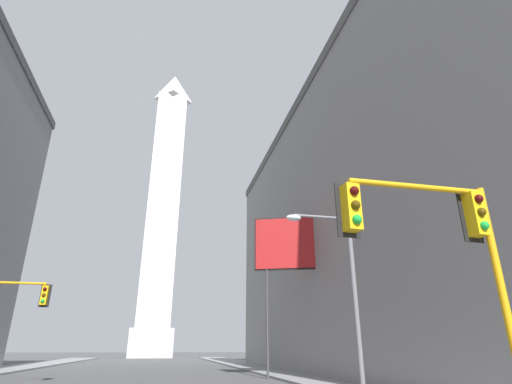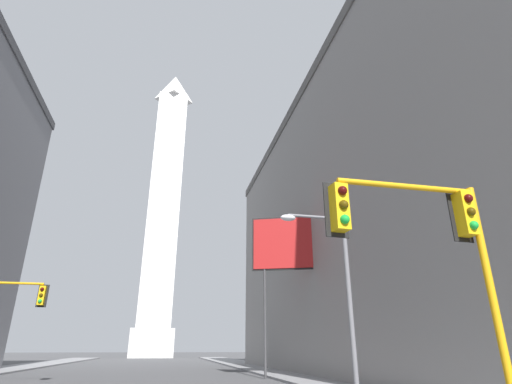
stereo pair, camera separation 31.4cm
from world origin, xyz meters
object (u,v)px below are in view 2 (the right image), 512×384
traffic_light_near_right (433,240)px  street_lamp (337,280)px  obelisk (165,204)px  billboard_sign (290,247)px

traffic_light_near_right → street_lamp: street_lamp is taller
street_lamp → traffic_light_near_right: bearing=-94.8°
obelisk → billboard_sign: (11.07, -65.54, -25.48)m
traffic_light_near_right → billboard_sign: billboard_sign is taller
traffic_light_near_right → street_lamp: (0.60, 7.08, 0.18)m
obelisk → street_lamp: bearing=-83.5°
street_lamp → billboard_sign: bearing=80.9°
obelisk → traffic_light_near_right: (8.38, -85.66, -30.15)m
obelisk → street_lamp: obelisk is taller
traffic_light_near_right → street_lamp: size_ratio=0.79×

